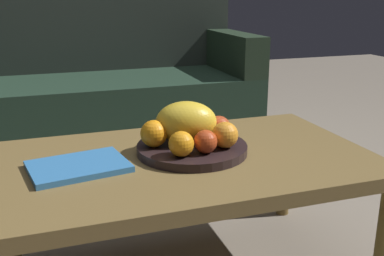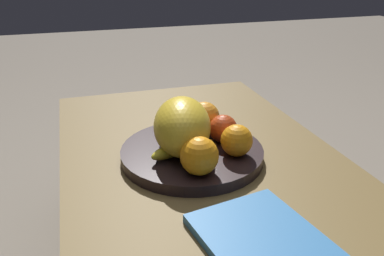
% 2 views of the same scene
% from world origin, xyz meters
% --- Properties ---
extents(coffee_table, '(1.08, 0.63, 0.40)m').
position_xyz_m(coffee_table, '(0.00, 0.00, 0.35)').
color(coffee_table, brown).
rests_on(coffee_table, ground_plane).
extents(fruit_bowl, '(0.32, 0.32, 0.03)m').
position_xyz_m(fruit_bowl, '(0.04, 0.03, 0.41)').
color(fruit_bowl, black).
rests_on(fruit_bowl, coffee_table).
extents(melon_large_front, '(0.20, 0.16, 0.12)m').
position_xyz_m(melon_large_front, '(0.03, 0.05, 0.48)').
color(melon_large_front, yellow).
rests_on(melon_large_front, fruit_bowl).
extents(orange_front, '(0.08, 0.08, 0.08)m').
position_xyz_m(orange_front, '(0.12, -0.03, 0.46)').
color(orange_front, orange).
rests_on(orange_front, fruit_bowl).
extents(orange_left, '(0.07, 0.07, 0.07)m').
position_xyz_m(orange_left, '(-0.02, -0.06, 0.46)').
color(orange_left, orange).
rests_on(orange_left, fruit_bowl).
extents(orange_right, '(0.08, 0.08, 0.08)m').
position_xyz_m(orange_right, '(-0.07, 0.04, 0.46)').
color(orange_right, orange).
rests_on(orange_right, fruit_bowl).
extents(apple_front, '(0.07, 0.07, 0.07)m').
position_xyz_m(apple_front, '(0.05, -0.05, 0.45)').
color(apple_front, '#B53D18').
rests_on(apple_front, fruit_bowl).
extents(apple_left, '(0.07, 0.07, 0.07)m').
position_xyz_m(apple_left, '(0.13, 0.05, 0.46)').
color(apple_left, '#B1411F').
rests_on(apple_left, fruit_bowl).
extents(banana_bunch, '(0.15, 0.15, 0.06)m').
position_xyz_m(banana_bunch, '(0.02, 0.06, 0.45)').
color(banana_bunch, yellow).
rests_on(banana_bunch, fruit_bowl).
extents(magazine, '(0.28, 0.22, 0.02)m').
position_xyz_m(magazine, '(-0.29, -0.00, 0.40)').
color(magazine, '#3474B4').
rests_on(magazine, coffee_table).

